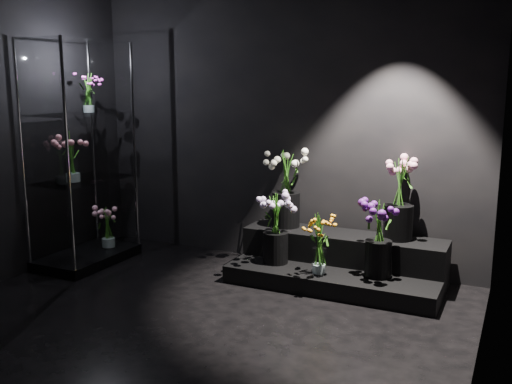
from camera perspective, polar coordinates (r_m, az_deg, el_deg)
The scene contains 13 objects.
floor at distance 4.21m, azimuth -8.74°, elevation -14.04°, with size 4.00×4.00×0.00m, color black.
wall_back at distance 5.59m, azimuth 2.47°, elevation 7.13°, with size 4.00×4.00×0.00m, color black.
wall_right at distance 3.16m, azimuth 22.03°, elevation 3.46°, with size 4.00×4.00×0.00m, color black.
display_riser at distance 5.23m, azimuth 8.30°, elevation -6.98°, with size 1.85×0.82×0.41m.
display_case at distance 5.76m, azimuth -17.05°, elevation 3.56°, with size 0.59×0.98×2.16m.
bouquet_orange_bells at distance 4.90m, azimuth 6.37°, elevation -5.05°, with size 0.28×0.28×0.53m.
bouquet_lilac at distance 5.13m, azimuth 1.99°, elevation -3.20°, with size 0.42×0.42×0.63m.
bouquet_purple at distance 4.88m, azimuth 12.21°, elevation -4.08°, with size 0.36×0.36×0.64m.
bouquet_cream_roses at distance 5.39m, azimuth 3.05°, elevation 0.86°, with size 0.43×0.43×0.73m.
bouquet_pink_roses at distance 5.09m, azimuth 14.16°, elevation -0.22°, with size 0.42×0.42×0.72m.
bouquet_case_pink at distance 5.64m, azimuth -17.94°, elevation 3.47°, with size 0.36×0.36×0.47m.
bouquet_case_magenta at distance 5.84m, azimuth -16.47°, elevation 9.60°, with size 0.28×0.28×0.38m.
bouquet_case_base_pink at distance 6.04m, azimuth -14.62°, elevation -3.22°, with size 0.32×0.32×0.43m.
Camera 1 is at (2.18, -3.14, 1.77)m, focal length 40.00 mm.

